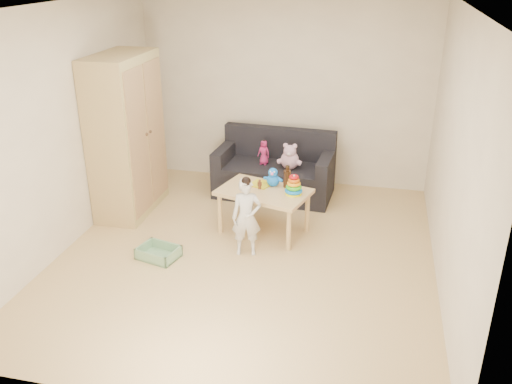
% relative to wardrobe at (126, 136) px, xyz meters
% --- Properties ---
extents(room, '(4.50, 4.50, 4.50)m').
position_rel_wardrobe_xyz_m(room, '(1.72, -0.83, 0.31)').
color(room, tan).
rests_on(room, ground).
extents(wardrobe, '(0.55, 1.10, 1.98)m').
position_rel_wardrobe_xyz_m(wardrobe, '(0.00, 0.00, 0.00)').
color(wardrobe, tan).
rests_on(wardrobe, ground).
extents(sofa, '(1.59, 0.86, 0.44)m').
position_rel_wardrobe_xyz_m(sofa, '(1.69, 0.84, -0.77)').
color(sofa, black).
rests_on(sofa, ground).
extents(play_table, '(1.15, 0.89, 0.53)m').
position_rel_wardrobe_xyz_m(play_table, '(1.78, -0.25, -0.72)').
color(play_table, tan).
rests_on(play_table, ground).
extents(storage_bin, '(0.48, 0.41, 0.13)m').
position_rel_wardrobe_xyz_m(storage_bin, '(0.80, -1.10, -0.93)').
color(storage_bin, '#74A074').
rests_on(storage_bin, ground).
extents(toddler, '(0.36, 0.28, 0.86)m').
position_rel_wardrobe_xyz_m(toddler, '(1.71, -0.79, -0.56)').
color(toddler, silver).
rests_on(toddler, ground).
extents(pink_bear, '(0.26, 0.23, 0.30)m').
position_rel_wardrobe_xyz_m(pink_bear, '(1.92, 0.74, -0.40)').
color(pink_bear, '#D59DBE').
rests_on(pink_bear, sofa).
extents(doll, '(0.18, 0.14, 0.32)m').
position_rel_wardrobe_xyz_m(doll, '(1.55, 0.84, -0.39)').
color(doll, '#BE2366').
rests_on(doll, sofa).
extents(ring_stacker, '(0.20, 0.20, 0.23)m').
position_rel_wardrobe_xyz_m(ring_stacker, '(2.13, -0.28, -0.36)').
color(ring_stacker, '#F7FF0D').
rests_on(ring_stacker, play_table).
extents(brown_bottle, '(0.09, 0.09, 0.26)m').
position_rel_wardrobe_xyz_m(brown_bottle, '(2.03, -0.09, -0.34)').
color(brown_bottle, black).
rests_on(brown_bottle, play_table).
extents(blue_plush, '(0.24, 0.23, 0.23)m').
position_rel_wardrobe_xyz_m(blue_plush, '(1.86, -0.10, -0.34)').
color(blue_plush, '#1C7DFF').
rests_on(blue_plush, play_table).
extents(wooden_figure, '(0.06, 0.06, 0.12)m').
position_rel_wardrobe_xyz_m(wooden_figure, '(1.73, -0.23, -0.39)').
color(wooden_figure, brown).
rests_on(wooden_figure, play_table).
extents(yellow_book, '(0.28, 0.28, 0.02)m').
position_rel_wardrobe_xyz_m(yellow_book, '(1.71, -0.10, -0.45)').
color(yellow_book, yellow).
rests_on(yellow_book, play_table).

